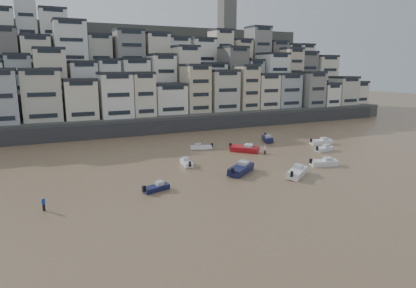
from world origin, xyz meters
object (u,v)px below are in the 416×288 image
boat_g (321,141)px  person_pink (265,150)px  boat_j (156,187)px  boat_c (241,167)px  boat_d (324,148)px  person_blue (44,204)px  boat_f (187,162)px  boat_e (244,148)px  boat_h (201,146)px  boat_b (324,162)px  boat_a (297,171)px  boat_i (267,138)px

boat_g → person_pink: 16.83m
boat_j → boat_c: bearing=-7.7°
boat_d → person_blue: bearing=-179.3°
boat_f → boat_j: size_ratio=1.12×
boat_c → boat_e: (8.34, 12.81, -0.10)m
boat_c → boat_h: boat_c is taller
boat_b → person_pink: bearing=125.1°
boat_e → boat_g: size_ratio=1.15×
boat_a → person_pink: person_pink is taller
boat_f → boat_d: bearing=-85.4°
boat_f → person_pink: bearing=-77.9°
person_pink → boat_a: bearing=-105.2°
boat_a → boat_i: size_ratio=1.07×
boat_d → boat_g: boat_g is taller
boat_a → person_pink: 15.32m
boat_c → boat_i: (18.85, 20.08, -0.14)m
boat_h → boat_j: size_ratio=1.14×
boat_e → boat_g: (19.32, -0.71, -0.11)m
boat_h → boat_b: bearing=140.2°
boat_c → boat_h: bearing=48.7°
person_blue → boat_h: bearing=36.1°
person_blue → boat_j: bearing=4.6°
boat_e → boat_h: (-6.84, 5.99, -0.20)m
boat_e → person_blue: (-37.61, -16.48, 0.01)m
boat_f → boat_g: size_ratio=0.86×
boat_a → boat_d: size_ratio=1.36×
boat_c → boat_i: bearing=10.1°
boat_e → boat_i: bearing=83.6°
person_blue → boat_g: bearing=15.5°
boat_d → boat_h: bearing=140.4°
boat_f → boat_g: bearing=-75.6°
boat_h → person_blue: 38.10m
boat_h → boat_j: 26.96m
boat_c → person_pink: size_ratio=4.03×
boat_j → person_blue: person_blue is taller
boat_e → boat_h: boat_e is taller
boat_j → person_pink: size_ratio=2.42×
boat_j → boat_f: bearing=33.1°
boat_g → boat_j: (-42.66, -14.62, -0.17)m
boat_c → boat_b: bearing=-44.7°
boat_g → boat_j: boat_g is taller
boat_h → boat_g: bearing=-177.6°
boat_f → boat_a: bearing=-128.0°
boat_c → person_pink: boat_c is taller
boat_b → boat_g: 18.85m
boat_c → boat_f: bearing=89.9°
boat_d → boat_j: bearing=-177.0°
boat_j → boat_a: bearing=-24.4°
boat_a → boat_j: bearing=136.4°
boat_j → boat_i: bearing=16.5°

